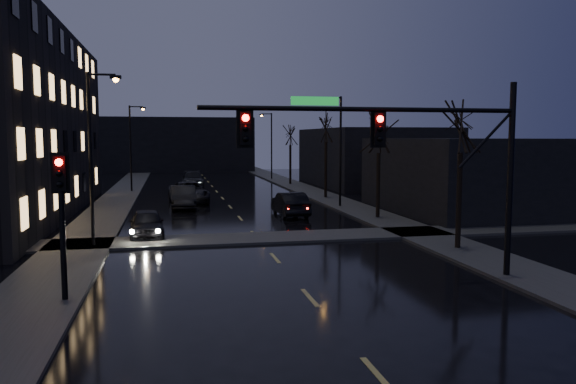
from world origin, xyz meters
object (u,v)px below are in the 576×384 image
lead_car (290,204)px  oncoming_car_d (193,179)px  oncoming_car_c (189,192)px  oncoming_car_b (183,197)px  oncoming_car_a (147,223)px

lead_car → oncoming_car_d: bearing=-78.5°
oncoming_car_d → lead_car: 23.75m
oncoming_car_c → oncoming_car_d: 14.43m
oncoming_car_b → oncoming_car_d: oncoming_car_b is taller
oncoming_car_a → lead_car: size_ratio=0.88×
oncoming_car_d → lead_car: oncoming_car_d is taller
oncoming_car_b → lead_car: size_ratio=1.04×
oncoming_car_b → oncoming_car_c: 3.39m
oncoming_car_c → oncoming_car_d: bearing=81.7°
oncoming_car_a → oncoming_car_b: (2.11, 11.52, 0.10)m
oncoming_car_c → lead_car: size_ratio=1.26×
oncoming_car_a → lead_car: lead_car is taller
oncoming_car_c → lead_car: bearing=-59.2°
oncoming_car_c → oncoming_car_a: bearing=-104.5°
oncoming_car_a → oncoming_car_d: size_ratio=0.76×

